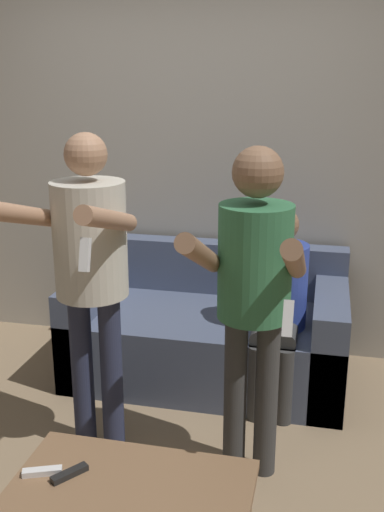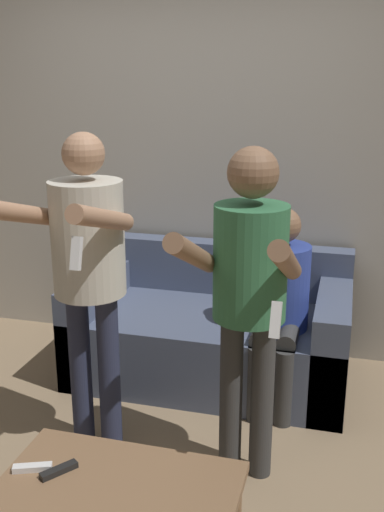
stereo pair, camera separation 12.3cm
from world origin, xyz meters
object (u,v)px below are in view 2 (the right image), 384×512
Objects in this scene: person_standing_left at (87,260)px; remote_far at (59,470)px; person_seated at (279,298)px; coffee_table at (117,496)px; couch at (212,333)px; remote_near at (32,468)px; person_standing_right at (249,281)px.

remote_far is (0.18, -0.73, -0.62)m from person_standing_left.
person_standing_left is at bearing -138.39° from person_seated.
coffee_table is 0.25m from remote_far.
couch reaches higher than coffee_table.
remote_near is 0.11m from remote_far.
remote_near is (-0.35, 0.01, 0.05)m from coffee_table.
person_seated is at bearing 74.66° from coffee_table.
person_standing_right is at bearing 50.40° from remote_far.
person_standing_left is 1.80× the size of coffee_table.
person_standing_right reaches higher than remote_far.
coffee_table is (-0.35, -0.75, -0.63)m from person_standing_right.
person_seated reaches higher than couch.
person_standing_right is 1.11m from remote_far.
person_seated is 1.29× the size of coffee_table.
couch is 1.26m from person_standing_right.
couch is 1.74m from remote_near.
remote_far is at bearing 6.59° from remote_near.
person_standing_left reaches higher than person_standing_right.
coffee_table is 5.95× the size of remote_near.
couch is 1.89× the size of coffee_table.
person_seated is (0.45, -0.21, 0.37)m from couch.
person_seated is at bearing 66.01° from remote_far.
remote_far is (0.11, 0.01, 0.00)m from remote_near.
remote_near is at bearing -133.78° from person_standing_right.
person_standing_right is 0.83m from person_seated.
person_seated reaches higher than remote_near.
remote_near is at bearing -84.35° from person_standing_left.
person_seated is 8.24× the size of remote_far.
person_seated reaches higher than remote_far.
couch is at bearing 79.45° from remote_near.
remote_far is at bearing -129.60° from person_standing_right.
remote_near is (-0.32, -1.70, 0.14)m from couch.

